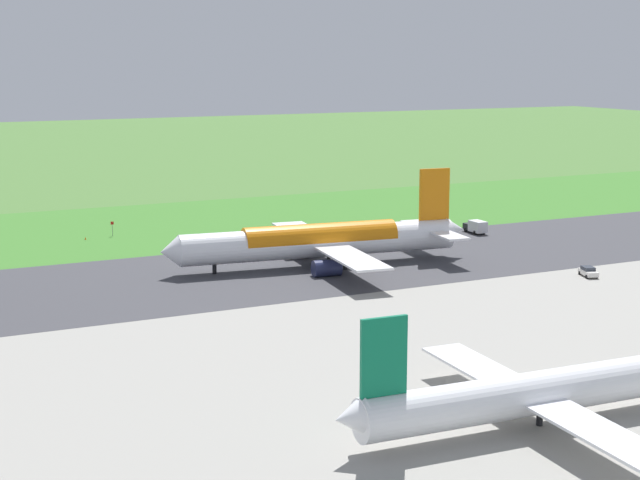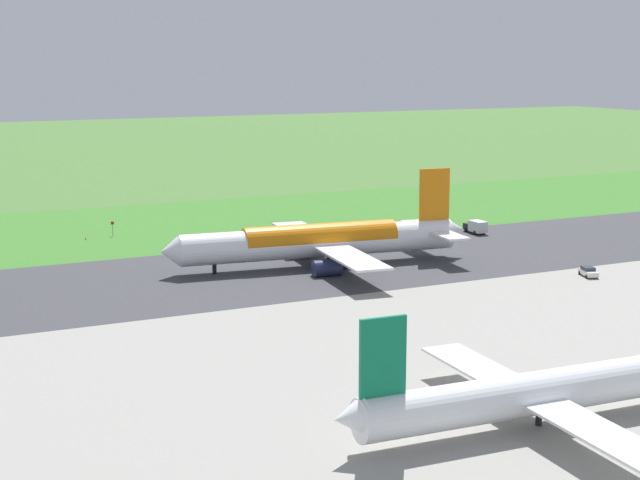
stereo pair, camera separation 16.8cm
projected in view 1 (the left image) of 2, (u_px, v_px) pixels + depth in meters
name	position (u px, v px, depth m)	size (l,w,h in m)	color
ground_plane	(290.00, 269.00, 161.26)	(800.00, 800.00, 0.00)	#477233
runway_asphalt	(290.00, 269.00, 161.25)	(600.00, 40.87, 0.06)	#38383D
apron_concrete	(557.00, 396.00, 101.04)	(440.00, 110.00, 0.05)	gray
grass_verge_foreground	(210.00, 230.00, 196.85)	(600.00, 80.00, 0.04)	#3C782B
airliner_main	(322.00, 241.00, 162.92)	(54.13, 44.40, 15.88)	white
airliner_parked_mid	(539.00, 392.00, 92.29)	(43.23, 35.34, 12.62)	white
service_truck_baggage	(476.00, 227.00, 193.37)	(2.47, 5.87, 2.65)	black
service_car_followme	(588.00, 272.00, 155.64)	(3.00, 4.55, 1.62)	silver
no_stopping_sign	(112.00, 228.00, 190.35)	(0.60, 0.10, 2.94)	slate
traffic_cone_orange	(85.00, 238.00, 186.90)	(0.40, 0.40, 0.55)	orange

